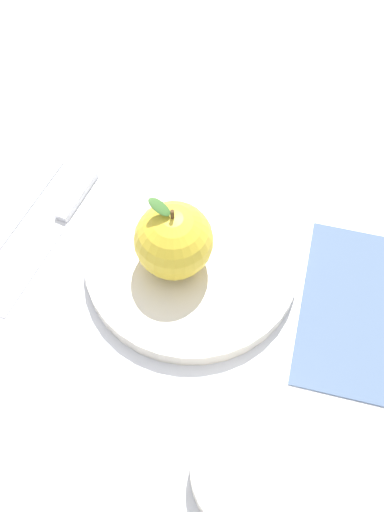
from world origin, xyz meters
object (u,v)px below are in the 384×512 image
at_px(side_bowl, 258,469).
at_px(knife, 58,224).
at_px(apple, 169,243).
at_px(linen_napkin, 367,311).
at_px(dinner_plate, 192,260).

height_order(side_bowl, knife, side_bowl).
height_order(apple, side_bowl, apple).
relative_size(knife, linen_napkin, 1.06).
relative_size(apple, side_bowl, 0.79).
bearing_deg(dinner_plate, side_bowl, 132.61).
xyz_separation_m(apple, side_bowl, (-0.16, 0.14, -0.04)).
xyz_separation_m(apple, knife, (0.14, 0.01, -0.05)).
height_order(dinner_plate, linen_napkin, dinner_plate).
xyz_separation_m(side_bowl, linen_napkin, (-0.03, -0.19, -0.02)).
bearing_deg(knife, dinner_plate, -171.24).
bearing_deg(knife, linen_napkin, -170.13).
distance_m(side_bowl, knife, 0.33).
distance_m(knife, linen_napkin, 0.34).
distance_m(apple, linen_napkin, 0.21).
bearing_deg(dinner_plate, apple, 46.87).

